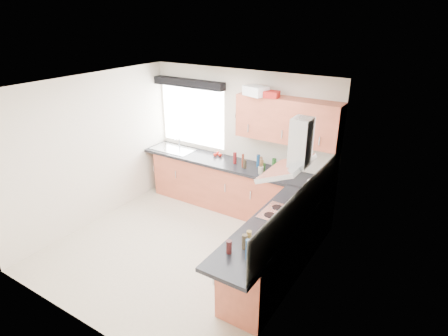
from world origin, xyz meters
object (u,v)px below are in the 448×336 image
Objects in this scene: oven at (280,245)px; washing_machine at (225,187)px; upper_cabinets at (288,120)px; extractor_hood at (294,155)px.

oven is 2.05m from washing_machine.
oven is 0.50× the size of upper_cabinets.
extractor_hood is 2.55m from washing_machine.
oven is at bearing -43.18° from washing_machine.
oven is 1.99m from upper_cabinets.
upper_cabinets reaches higher than washing_machine.
oven is 1.35m from extractor_hood.
washing_machine is at bearing 145.12° from extractor_hood.
extractor_hood is (0.10, -0.00, 1.34)m from oven.
oven is at bearing -67.46° from upper_cabinets.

